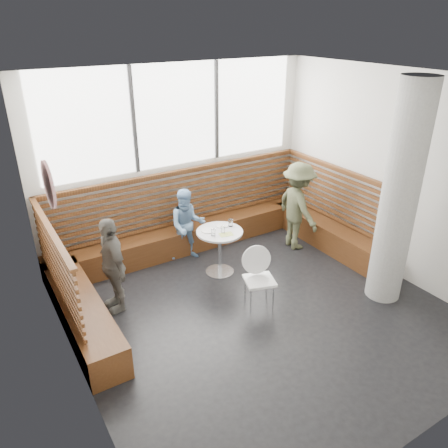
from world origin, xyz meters
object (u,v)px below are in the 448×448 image
cafe_table (220,243)px  child_back (187,225)px  cafe_chair (257,273)px  child_left (112,265)px  adult_man (298,206)px  concrete_column (400,197)px

cafe_table → child_back: size_ratio=0.60×
cafe_chair → cafe_table: bearing=107.9°
cafe_table → child_left: child_left is taller
cafe_table → cafe_chair: size_ratio=0.85×
adult_man → child_left: adult_man is taller
child_back → child_left: 1.72m
cafe_chair → adult_man: adult_man is taller
cafe_chair → child_left: size_ratio=0.63×
concrete_column → child_left: 4.09m
adult_man → cafe_chair: bearing=129.8°
cafe_table → child_left: bearing=-179.0°
cafe_table → cafe_chair: 1.03m
cafe_table → child_left: (-1.77, -0.03, 0.16)m
cafe_chair → child_back: child_back is taller
child_back → child_left: (-1.56, -0.74, 0.07)m
cafe_table → child_back: (-0.21, 0.71, 0.09)m
cafe_table → cafe_chair: cafe_chair is taller
concrete_column → child_left: bearing=153.1°
cafe_chair → adult_man: size_ratio=0.56×
adult_man → child_left: (-3.43, -0.09, -0.09)m
concrete_column → cafe_table: (-1.79, 1.84, -1.05)m
concrete_column → cafe_chair: (-1.79, 0.81, -1.07)m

